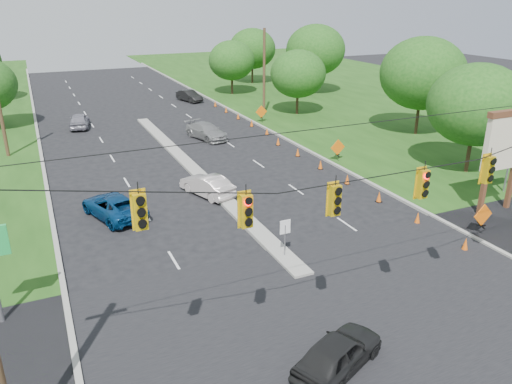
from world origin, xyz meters
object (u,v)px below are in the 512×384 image
black_sedan (338,353)px  blue_pickup (113,206)px  white_sedan (207,185)px  pylon_sign (506,145)px

black_sedan → blue_pickup: bearing=-7.6°
black_sedan → white_sedan: bearing=-28.3°
black_sedan → white_sedan: (1.22, 17.13, 0.02)m
pylon_sign → white_sedan: bearing=148.3°
white_sedan → pylon_sign: bearing=128.9°
pylon_sign → black_sedan: size_ratio=1.56×
black_sedan → white_sedan: 17.17m
blue_pickup → pylon_sign: bearing=140.4°
black_sedan → blue_pickup: size_ratio=0.81×
pylon_sign → white_sedan: pylon_sign is taller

